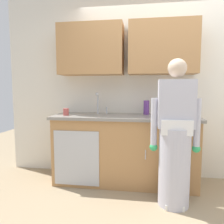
# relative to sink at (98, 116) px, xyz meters

# --- Properties ---
(ground_plane) EXTENTS (9.00, 9.00, 0.00)m
(ground_plane) POSITION_rel_sink_xyz_m (0.92, -0.71, -0.93)
(ground_plane) COLOR #998466
(kitchen_wall_with_uppers) EXTENTS (4.80, 0.44, 2.70)m
(kitchen_wall_with_uppers) POSITION_rel_sink_xyz_m (0.78, 0.29, 0.55)
(kitchen_wall_with_uppers) COLOR silver
(kitchen_wall_with_uppers) RESTS_ON ground
(counter_cabinet) EXTENTS (1.90, 0.62, 0.90)m
(counter_cabinet) POSITION_rel_sink_xyz_m (0.37, -0.01, -0.48)
(counter_cabinet) COLOR #B27F4C
(counter_cabinet) RESTS_ON ground
(countertop) EXTENTS (1.96, 0.66, 0.04)m
(countertop) POSITION_rel_sink_xyz_m (0.37, -0.01, -0.01)
(countertop) COLOR gray
(countertop) RESTS_ON counter_cabinet
(sink) EXTENTS (0.50, 0.36, 0.35)m
(sink) POSITION_rel_sink_xyz_m (0.00, 0.00, 0.00)
(sink) COLOR #B7BABF
(sink) RESTS_ON counter_cabinet
(person_at_sink) EXTENTS (0.55, 0.34, 1.62)m
(person_at_sink) POSITION_rel_sink_xyz_m (0.97, -0.54, -0.23)
(person_at_sink) COLOR white
(person_at_sink) RESTS_ON ground
(bottle_soap) EXTENTS (0.07, 0.07, 0.23)m
(bottle_soap) POSITION_rel_sink_xyz_m (1.11, 0.21, 0.13)
(bottle_soap) COLOR #66388C
(bottle_soap) RESTS_ON countertop
(bottle_water_tall) EXTENTS (0.08, 0.08, 0.20)m
(bottle_water_tall) POSITION_rel_sink_xyz_m (0.66, 0.14, 0.11)
(bottle_water_tall) COLOR #66388C
(bottle_water_tall) RESTS_ON countertop
(bottle_dish_liquid) EXTENTS (0.07, 0.07, 0.26)m
(bottle_dish_liquid) POSITION_rel_sink_xyz_m (0.95, 0.19, 0.15)
(bottle_dish_liquid) COLOR silver
(bottle_dish_liquid) RESTS_ON countertop
(cup_by_sink) EXTENTS (0.08, 0.08, 0.09)m
(cup_by_sink) POSITION_rel_sink_xyz_m (-0.43, -0.12, 0.06)
(cup_by_sink) COLOR #B24C47
(cup_by_sink) RESTS_ON countertop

